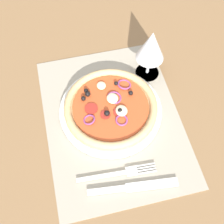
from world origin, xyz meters
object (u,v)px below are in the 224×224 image
fork (121,173)px  wine_glass (151,47)px  pizza (109,107)px  knife (134,187)px  plate (109,111)px

fork → wine_glass: bearing=65.4°
pizza → fork: pizza is taller
pizza → wine_glass: (-10.08, 12.93, 7.35)cm
wine_glass → knife: bearing=-21.9°
plate → knife: 19.93cm
plate → pizza: 1.72cm
pizza → knife: pizza is taller
plate → knife: (19.90, 0.90, -0.38)cm
knife → pizza: bearing=98.7°
fork → wine_glass: 31.22cm
fork → plate: bearing=89.8°
plate → wine_glass: wine_glass is taller
plate → pizza: size_ratio=1.11×
plate → fork: plate is taller
wine_glass → fork: bearing=-28.0°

